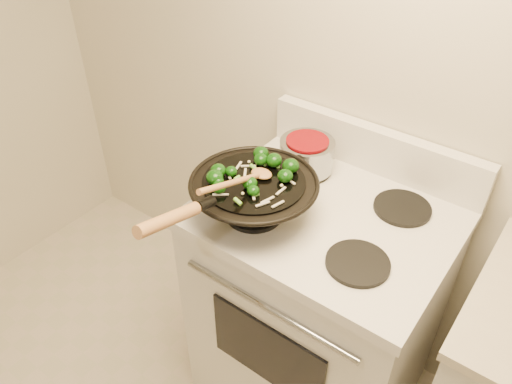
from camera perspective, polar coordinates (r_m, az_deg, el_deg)
The scene contains 5 objects.
stove at distance 1.90m, azimuth 7.10°, elevation -12.66°, with size 0.78×0.67×1.08m.
wok at distance 1.50m, azimuth -0.34°, elevation -0.39°, with size 0.39×0.65×0.26m.
stirfry at distance 1.49m, azimuth -0.49°, elevation 2.41°, with size 0.26×0.26×0.04m.
wooden_spoon at distance 1.42m, azimuth -1.25°, elevation 1.54°, with size 0.07×0.30×0.12m.
saucepan at distance 1.72m, azimuth 5.79°, elevation 4.32°, with size 0.19×0.30×0.11m.
Camera 1 is at (0.44, 0.07, 1.93)m, focal length 35.00 mm.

